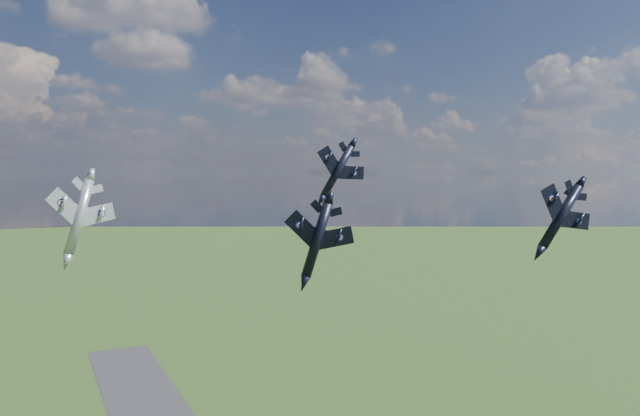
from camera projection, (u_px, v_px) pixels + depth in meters
name	position (u px, v px, depth m)	size (l,w,h in m)	color
jet_lead_navy	(317.00, 240.00, 81.59)	(9.90, 13.81, 2.86)	black
jet_right_navy	(561.00, 217.00, 78.66)	(9.15, 12.76, 2.64)	black
jet_high_navy	(337.00, 171.00, 109.77)	(9.96, 13.88, 2.87)	black
jet_left_silver	(79.00, 217.00, 85.47)	(10.41, 14.51, 3.00)	#A3A7AE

